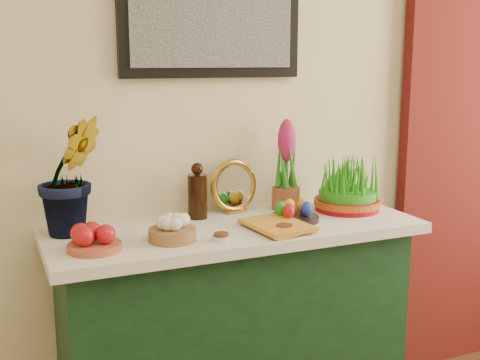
{
  "coord_description": "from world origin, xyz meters",
  "views": [
    {
      "loc": [
        -0.96,
        -0.01,
        1.49
      ],
      "look_at": [
        -0.12,
        1.95,
        1.07
      ],
      "focal_mm": 45.0,
      "sensor_mm": 36.0,
      "label": 1
    }
  ],
  "objects_px": {
    "hyacinth_green": "(70,156)",
    "mirror": "(234,186)",
    "book": "(255,228)",
    "sideboard": "(235,339)",
    "wheatgrass_sabzeh": "(348,187)"
  },
  "relations": [
    {
      "from": "hyacinth_green",
      "to": "mirror",
      "type": "xyz_separation_m",
      "value": [
        0.65,
        0.07,
        -0.17
      ]
    },
    {
      "from": "book",
      "to": "sideboard",
      "type": "bearing_deg",
      "value": 92.44
    },
    {
      "from": "sideboard",
      "to": "hyacinth_green",
      "type": "distance_m",
      "value": 0.95
    },
    {
      "from": "book",
      "to": "wheatgrass_sabzeh",
      "type": "relative_size",
      "value": 0.93
    },
    {
      "from": "hyacinth_green",
      "to": "book",
      "type": "xyz_separation_m",
      "value": [
        0.6,
        -0.25,
        -0.26
      ]
    },
    {
      "from": "sideboard",
      "to": "mirror",
      "type": "relative_size",
      "value": 5.82
    },
    {
      "from": "book",
      "to": "wheatgrass_sabzeh",
      "type": "distance_m",
      "value": 0.52
    },
    {
      "from": "mirror",
      "to": "book",
      "type": "distance_m",
      "value": 0.33
    },
    {
      "from": "mirror",
      "to": "book",
      "type": "height_order",
      "value": "mirror"
    },
    {
      "from": "hyacinth_green",
      "to": "wheatgrass_sabzeh",
      "type": "height_order",
      "value": "hyacinth_green"
    },
    {
      "from": "wheatgrass_sabzeh",
      "to": "sideboard",
      "type": "bearing_deg",
      "value": -177.38
    },
    {
      "from": "sideboard",
      "to": "book",
      "type": "distance_m",
      "value": 0.5
    },
    {
      "from": "sideboard",
      "to": "wheatgrass_sabzeh",
      "type": "height_order",
      "value": "wheatgrass_sabzeh"
    },
    {
      "from": "sideboard",
      "to": "hyacinth_green",
      "type": "relative_size",
      "value": 2.33
    },
    {
      "from": "sideboard",
      "to": "wheatgrass_sabzeh",
      "type": "relative_size",
      "value": 4.75
    }
  ]
}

